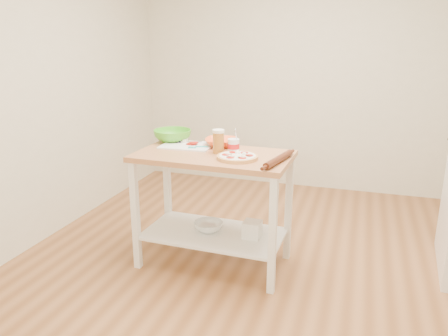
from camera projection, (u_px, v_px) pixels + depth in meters
room_shell at (267, 97)px, 2.88m from camera, size 4.04×4.54×2.74m
prep_island at (213, 186)px, 3.31m from camera, size 1.17×0.66×0.90m
pizza at (238, 157)px, 3.10m from camera, size 0.29×0.29×0.05m
cutting_board at (187, 145)px, 3.46m from camera, size 0.41×0.32×0.04m
spatula at (197, 147)px, 3.37m from camera, size 0.14×0.09×0.01m
knife at (181, 142)px, 3.54m from camera, size 0.26×0.11×0.01m
orange_bowl at (221, 142)px, 3.46m from camera, size 0.30×0.30×0.06m
green_bowl at (173, 136)px, 3.61m from camera, size 0.39×0.39×0.10m
beer_pint at (218, 141)px, 3.24m from camera, size 0.09×0.09×0.18m
yogurt_tub at (234, 146)px, 3.25m from camera, size 0.09×0.09×0.19m
rolling_pin at (278, 160)px, 2.99m from camera, size 0.13×0.41×0.05m
shelf_glass_bowl at (208, 226)px, 3.45m from camera, size 0.28×0.28×0.07m
shelf_bin at (252, 229)px, 3.32m from camera, size 0.13×0.13×0.13m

